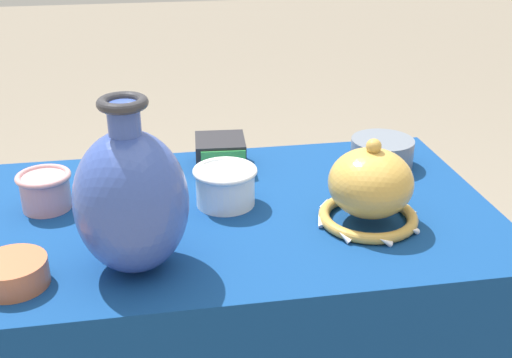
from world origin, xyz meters
The scene contains 9 objects.
display_table centered at (0.00, -0.01, 0.65)m, with size 1.06×0.65×0.73m.
vase_tall_bulbous centered at (-0.20, -0.19, 0.86)m, with size 0.19×0.19×0.31m.
vase_dome_bell centered at (0.25, -0.10, 0.81)m, with size 0.21×0.21×0.18m.
mosaic_tile_box centered at (0.00, 0.22, 0.77)m, with size 0.12×0.13×0.07m.
jar_round_teal centered at (-0.20, 0.04, 0.81)m, with size 0.12×0.12×0.17m.
cup_wide_rose centered at (-0.38, 0.07, 0.78)m, with size 0.11×0.11×0.08m.
cup_wide_porcelain centered at (-0.01, 0.03, 0.78)m, with size 0.13×0.13×0.08m.
pot_squat_slate centered at (0.37, 0.16, 0.77)m, with size 0.15×0.15×0.06m, color slate.
pot_squat_terracotta centered at (-0.40, -0.21, 0.76)m, with size 0.11×0.11×0.05m, color #BC6642.
Camera 1 is at (-0.15, -1.15, 1.34)m, focal length 45.00 mm.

